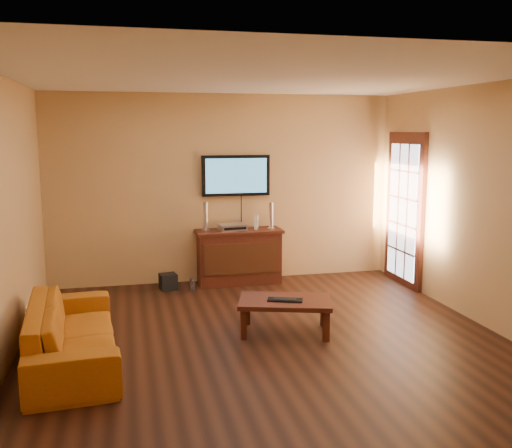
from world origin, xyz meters
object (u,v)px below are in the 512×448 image
object	(u,v)px
television	(236,176)
coffee_table	(285,304)
sofa	(72,322)
speaker_left	(206,218)
media_console	(239,256)
keyboard	(285,300)
game_console	(256,222)
speaker_right	(271,217)
bottle	(192,284)
subwoofer	(168,282)
av_receiver	(232,227)

from	to	relation	value
television	coffee_table	size ratio (longest dim) A/B	0.89
sofa	speaker_left	size ratio (longest dim) A/B	4.87
media_console	keyboard	bearing A→B (deg)	-88.25
media_console	coffee_table	xyz separation A→B (m)	(0.08, -2.13, -0.07)
television	speaker_left	size ratio (longest dim) A/B	2.42
media_console	game_console	xyz separation A→B (m)	(0.26, 0.03, 0.49)
speaker_right	coffee_table	bearing A→B (deg)	-100.56
coffee_table	game_console	size ratio (longest dim) A/B	5.61
television	keyboard	bearing A→B (deg)	-88.40
media_console	television	size ratio (longest dim) A/B	1.25
media_console	television	world-z (taller)	television
bottle	keyboard	bearing A→B (deg)	-67.83
coffee_table	subwoofer	world-z (taller)	coffee_table
media_console	television	bearing A→B (deg)	90.00
sofa	av_receiver	bearing A→B (deg)	-43.62
game_console	bottle	xyz separation A→B (m)	(-0.97, -0.30, -0.78)
speaker_left	av_receiver	bearing A→B (deg)	-3.06
television	av_receiver	xyz separation A→B (m)	(-0.09, -0.18, -0.72)
bottle	coffee_table	bearing A→B (deg)	-66.99
television	sofa	world-z (taller)	television
speaker_right	keyboard	size ratio (longest dim) A/B	0.95
bottle	keyboard	size ratio (longest dim) A/B	0.50
sofa	bottle	distance (m)	2.59
media_console	coffee_table	size ratio (longest dim) A/B	1.11
bottle	television	bearing A→B (deg)	33.44
speaker_left	game_console	world-z (taller)	speaker_left
media_console	game_console	distance (m)	0.55
media_console	speaker_right	world-z (taller)	speaker_right
speaker_left	keyboard	bearing A→B (deg)	-76.34
av_receiver	subwoofer	xyz separation A→B (m)	(-0.94, -0.13, -0.71)
sofa	game_console	size ratio (longest dim) A/B	9.99
av_receiver	keyboard	world-z (taller)	av_receiver
coffee_table	television	bearing A→B (deg)	91.95
television	speaker_right	distance (m)	0.78
game_console	subwoofer	distance (m)	1.51
coffee_table	bottle	size ratio (longest dim) A/B	5.56
media_console	sofa	xyz separation A→B (m)	(-2.10, -2.44, -0.00)
speaker_right	av_receiver	bearing A→B (deg)	-179.98
subwoofer	bottle	bearing A→B (deg)	-36.11
coffee_table	av_receiver	bearing A→B (deg)	94.54
speaker_left	television	bearing A→B (deg)	19.20
television	subwoofer	distance (m)	1.79
av_receiver	bottle	world-z (taller)	av_receiver
media_console	coffee_table	world-z (taller)	media_console
game_console	speaker_right	bearing A→B (deg)	18.33
speaker_right	av_receiver	xyz separation A→B (m)	(-0.57, -0.00, -0.13)
subwoofer	keyboard	bearing A→B (deg)	-72.28
speaker_left	subwoofer	world-z (taller)	speaker_left
speaker_left	media_console	bearing A→B (deg)	-3.92
sofa	subwoofer	distance (m)	2.57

